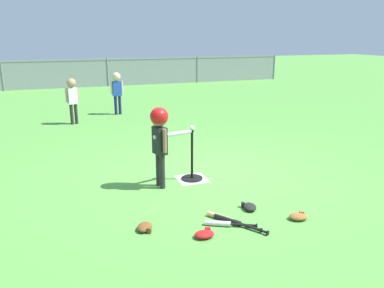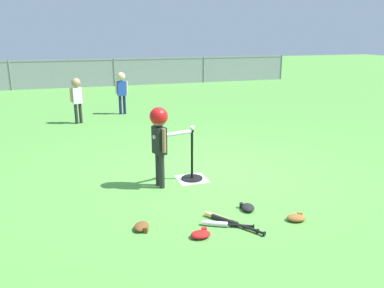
{
  "view_description": "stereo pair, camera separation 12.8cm",
  "coord_description": "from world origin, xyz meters",
  "views": [
    {
      "loc": [
        -2.25,
        -5.18,
        2.09
      ],
      "look_at": [
        -0.4,
        -0.1,
        0.55
      ],
      "focal_mm": 35.93,
      "sensor_mm": 36.0,
      "label": 1
    },
    {
      "loc": [
        -2.13,
        -5.22,
        2.09
      ],
      "look_at": [
        -0.4,
        -0.1,
        0.55
      ],
      "focal_mm": 35.93,
      "sensor_mm": 36.0,
      "label": 2
    }
  ],
  "objects": [
    {
      "name": "batter_child",
      "position": [
        -0.91,
        -0.23,
        0.82
      ],
      "size": [
        0.63,
        0.32,
        1.15
      ],
      "color": "#262626",
      "rests_on": "ground_plane"
    },
    {
      "name": "batting_tee",
      "position": [
        -0.4,
        -0.1,
        0.13
      ],
      "size": [
        0.32,
        0.32,
        0.76
      ],
      "color": "black",
      "rests_on": "ground_plane"
    },
    {
      "name": "baseball_on_tee",
      "position": [
        -0.4,
        -0.1,
        0.79
      ],
      "size": [
        0.07,
        0.07,
        0.07
      ],
      "primitive_type": "sphere",
      "color": "white",
      "rests_on": "batting_tee"
    },
    {
      "name": "outfield_fence",
      "position": [
        0.0,
        11.26,
        0.62
      ],
      "size": [
        16.06,
        0.06,
        1.15
      ],
      "color": "slate",
      "rests_on": "ground_plane"
    },
    {
      "name": "spare_bat_black",
      "position": [
        -0.44,
        -1.59,
        0.03
      ],
      "size": [
        0.42,
        0.61,
        0.06
      ],
      "color": "black",
      "rests_on": "ground_plane"
    },
    {
      "name": "fielder_deep_left",
      "position": [
        -0.61,
        5.19,
        0.73
      ],
      "size": [
        0.34,
        0.22,
        1.13
      ],
      "color": "#191E4C",
      "rests_on": "ground_plane"
    },
    {
      "name": "glove_near_bats",
      "position": [
        -0.08,
        -1.32,
        0.04
      ],
      "size": [
        0.22,
        0.26,
        0.07
      ],
      "color": "black",
      "rests_on": "ground_plane"
    },
    {
      "name": "fielder_near_right",
      "position": [
        -1.81,
        4.37,
        0.71
      ],
      "size": [
        0.31,
        0.22,
        1.1
      ],
      "color": "#262626",
      "rests_on": "ground_plane"
    },
    {
      "name": "home_plate",
      "position": [
        -0.4,
        -0.1,
        0.0
      ],
      "size": [
        0.44,
        0.44,
        0.01
      ],
      "primitive_type": "cube",
      "color": "white",
      "rests_on": "ground_plane"
    },
    {
      "name": "ground_plane",
      "position": [
        0.0,
        0.0,
        0.0
      ],
      "size": [
        60.0,
        60.0,
        0.0
      ],
      "primitive_type": "plane",
      "color": "#51933D"
    },
    {
      "name": "spare_bat_silver",
      "position": [
        -0.56,
        -1.6,
        0.03
      ],
      "size": [
        0.55,
        0.32,
        0.06
      ],
      "color": "silver",
      "rests_on": "ground_plane"
    },
    {
      "name": "glove_tossed_aside",
      "position": [
        0.33,
        -1.75,
        0.04
      ],
      "size": [
        0.25,
        0.21,
        0.07
      ],
      "color": "brown",
      "rests_on": "ground_plane"
    },
    {
      "name": "glove_outfield_drop",
      "position": [
        -1.42,
        -1.38,
        0.04
      ],
      "size": [
        0.25,
        0.27,
        0.07
      ],
      "color": "brown",
      "rests_on": "ground_plane"
    },
    {
      "name": "spare_bat_wood",
      "position": [
        -0.49,
        -1.51,
        0.03
      ],
      "size": [
        0.44,
        0.62,
        0.06
      ],
      "color": "#DBB266",
      "rests_on": "ground_plane"
    },
    {
      "name": "glove_by_plate",
      "position": [
        -0.86,
        -1.76,
        0.04
      ],
      "size": [
        0.22,
        0.17,
        0.07
      ],
      "color": "#B21919",
      "rests_on": "ground_plane"
    }
  ]
}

